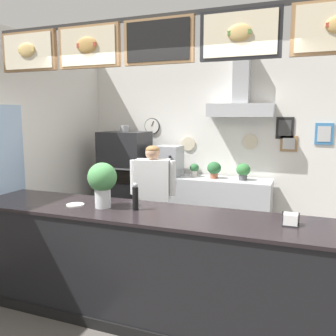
{
  "coord_description": "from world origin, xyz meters",
  "views": [
    {
      "loc": [
        1.31,
        -3.11,
        1.89
      ],
      "look_at": [
        -0.18,
        0.79,
        1.27
      ],
      "focal_mm": 37.8,
      "sensor_mm": 36.0,
      "label": 1
    }
  ],
  "objects": [
    {
      "name": "basil_vase",
      "position": [
        -0.44,
        -0.27,
        1.27
      ],
      "size": [
        0.27,
        0.27,
        0.43
      ],
      "color": "silver",
      "rests_on": "service_counter"
    },
    {
      "name": "ground_plane",
      "position": [
        0.0,
        0.0,
        0.0
      ],
      "size": [
        6.06,
        6.06,
        0.0
      ],
      "primitive_type": "plane",
      "color": "#514C47"
    },
    {
      "name": "back_prep_counter",
      "position": [
        -0.0,
        2.12,
        0.46
      ],
      "size": [
        1.86,
        0.56,
        0.93
      ],
      "color": "#B7BABF",
      "rests_on": "ground_plane"
    },
    {
      "name": "service_counter",
      "position": [
        0.0,
        -0.26,
        0.51
      ],
      "size": [
        3.54,
        0.75,
        1.02
      ],
      "color": "black",
      "rests_on": "ground_plane"
    },
    {
      "name": "napkin_holder",
      "position": [
        1.25,
        -0.22,
        1.06
      ],
      "size": [
        0.13,
        0.12,
        0.11
      ],
      "color": "#262628",
      "rests_on": "service_counter"
    },
    {
      "name": "pizza_oven",
      "position": [
        -1.38,
        1.96,
        0.82
      ],
      "size": [
        0.72,
        0.65,
        1.73
      ],
      "color": "#232326",
      "rests_on": "ground_plane"
    },
    {
      "name": "pepper_grinder",
      "position": [
        -0.11,
        -0.25,
        1.15
      ],
      "size": [
        0.06,
        0.06,
        0.26
      ],
      "color": "black",
      "rests_on": "service_counter"
    },
    {
      "name": "espresso_machine",
      "position": [
        -0.7,
        2.1,
        1.17
      ],
      "size": [
        0.44,
        0.5,
        0.48
      ],
      "color": "#A3A5AD",
      "rests_on": "back_prep_counter"
    },
    {
      "name": "back_wall_assembly",
      "position": [
        0.02,
        2.38,
        1.58
      ],
      "size": [
        4.42,
        2.58,
        2.97
      ],
      "color": "#9E9E99",
      "rests_on": "ground_plane"
    },
    {
      "name": "potted_rosemary",
      "position": [
        0.06,
        2.13,
        1.08
      ],
      "size": [
        0.21,
        0.21,
        0.25
      ],
      "color": "#9E563D",
      "rests_on": "back_prep_counter"
    },
    {
      "name": "potted_sage",
      "position": [
        -0.26,
        2.14,
        1.06
      ],
      "size": [
        0.14,
        0.14,
        0.21
      ],
      "color": "beige",
      "rests_on": "back_prep_counter"
    },
    {
      "name": "potted_thyme",
      "position": [
        0.5,
        2.13,
        1.08
      ],
      "size": [
        0.21,
        0.21,
        0.25
      ],
      "color": "#4C4C51",
      "rests_on": "back_prep_counter"
    },
    {
      "name": "condiment_plate",
      "position": [
        -0.73,
        -0.31,
        1.03
      ],
      "size": [
        0.17,
        0.17,
        0.01
      ],
      "color": "white",
      "rests_on": "service_counter"
    },
    {
      "name": "shop_worker",
      "position": [
        -0.46,
        0.98,
        0.8
      ],
      "size": [
        0.58,
        0.3,
        1.51
      ],
      "rotation": [
        0.0,
        0.0,
        3.34
      ],
      "color": "#232328",
      "rests_on": "ground_plane"
    }
  ]
}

